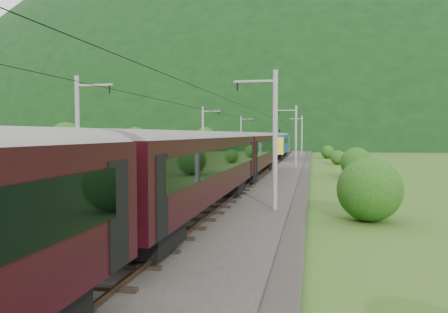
# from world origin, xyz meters

# --- Properties ---
(ground) EXTENTS (600.00, 600.00, 0.00)m
(ground) POSITION_xyz_m (0.00, 0.00, 0.00)
(ground) COLOR #305A1C
(ground) RESTS_ON ground
(railbed) EXTENTS (14.00, 220.00, 0.30)m
(railbed) POSITION_xyz_m (0.00, 10.00, 0.15)
(railbed) COLOR #38332D
(railbed) RESTS_ON ground
(track_left) EXTENTS (2.40, 220.00, 0.27)m
(track_left) POSITION_xyz_m (-2.40, 10.00, 0.37)
(track_left) COLOR brown
(track_left) RESTS_ON railbed
(track_right) EXTENTS (2.40, 220.00, 0.27)m
(track_right) POSITION_xyz_m (2.40, 10.00, 0.37)
(track_right) COLOR brown
(track_right) RESTS_ON railbed
(catenary_left) EXTENTS (2.54, 192.28, 8.00)m
(catenary_left) POSITION_xyz_m (-6.12, 32.00, 4.50)
(catenary_left) COLOR gray
(catenary_left) RESTS_ON railbed
(catenary_right) EXTENTS (2.54, 192.28, 8.00)m
(catenary_right) POSITION_xyz_m (6.12, 32.00, 4.50)
(catenary_right) COLOR gray
(catenary_right) RESTS_ON railbed
(overhead_wires) EXTENTS (4.83, 198.00, 0.03)m
(overhead_wires) POSITION_xyz_m (0.00, 10.00, 7.10)
(overhead_wires) COLOR black
(overhead_wires) RESTS_ON ground
(mountain_main) EXTENTS (504.00, 360.00, 244.00)m
(mountain_main) POSITION_xyz_m (0.00, 260.00, 0.00)
(mountain_main) COLOR black
(mountain_main) RESTS_ON ground
(mountain_ridge) EXTENTS (336.00, 280.00, 132.00)m
(mountain_ridge) POSITION_xyz_m (-120.00, 300.00, 0.00)
(mountain_ridge) COLOR black
(mountain_ridge) RESTS_ON ground
(train) EXTENTS (3.00, 143.31, 5.21)m
(train) POSITION_xyz_m (2.40, -14.36, 3.55)
(train) COLOR black
(train) RESTS_ON ground
(hazard_post_near) EXTENTS (0.14, 0.14, 1.32)m
(hazard_post_near) POSITION_xyz_m (-0.08, 60.38, 0.96)
(hazard_post_near) COLOR red
(hazard_post_near) RESTS_ON railbed
(hazard_post_far) EXTENTS (0.15, 0.15, 1.39)m
(hazard_post_far) POSITION_xyz_m (0.49, 60.10, 0.99)
(hazard_post_far) COLOR red
(hazard_post_far) RESTS_ON railbed
(signal) EXTENTS (0.22, 0.22, 1.96)m
(signal) POSITION_xyz_m (-3.56, 51.47, 1.45)
(signal) COLOR black
(signal) RESTS_ON railbed
(vegetation_left) EXTENTS (11.58, 145.97, 7.02)m
(vegetation_left) POSITION_xyz_m (-14.86, 18.11, 2.87)
(vegetation_left) COLOR #1A4612
(vegetation_left) RESTS_ON ground
(vegetation_right) EXTENTS (5.13, 99.00, 3.08)m
(vegetation_right) POSITION_xyz_m (12.15, 2.81, 1.40)
(vegetation_right) COLOR #1A4612
(vegetation_right) RESTS_ON ground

